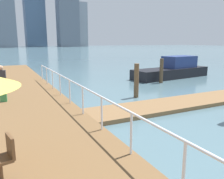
{
  "coord_description": "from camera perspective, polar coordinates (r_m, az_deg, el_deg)",
  "views": [
    {
      "loc": [
        -5.85,
        1.21,
        3.1
      ],
      "look_at": [
        -1.81,
        9.43,
        1.18
      ],
      "focal_mm": 36.83,
      "sensor_mm": 36.0,
      "label": 1
    }
  ],
  "objects": [
    {
      "name": "dock_piling_2",
      "position": [
        12.9,
        6.07,
        2.19
      ],
      "size": [
        0.27,
        0.27,
        1.91
      ],
      "primitive_type": "cylinder",
      "color": "brown",
      "rests_on": "ground_plane"
    },
    {
      "name": "cafe_chair_0",
      "position": [
        5.12,
        -25.12,
        -14.48
      ],
      "size": [
        0.55,
        0.53,
        0.9
      ],
      "color": "brown",
      "rests_on": "boardwalk"
    },
    {
      "name": "skyline_tower_5",
      "position": [
        149.21,
        -11.09,
        21.01
      ],
      "size": [
        13.18,
        7.97,
        54.89
      ],
      "primitive_type": "cube",
      "rotation": [
        0.0,
        0.0,
        0.09
      ],
      "color": "slate",
      "rests_on": "ground_plane"
    },
    {
      "name": "skyline_tower_4",
      "position": [
        155.1,
        -18.6,
        15.42
      ],
      "size": [
        11.86,
        10.61,
        28.83
      ],
      "primitive_type": "cube",
      "rotation": [
        0.0,
        0.0,
        0.02
      ],
      "color": "slate",
      "rests_on": "ground_plane"
    },
    {
      "name": "dock_piling_3",
      "position": [
        17.85,
        12.15,
        4.56
      ],
      "size": [
        0.28,
        0.28,
        1.85
      ],
      "primitive_type": "cylinder",
      "color": "brown",
      "rests_on": "ground_plane"
    },
    {
      "name": "pedestrian_1",
      "position": [
        11.48,
        -25.62,
        1.44
      ],
      "size": [
        0.39,
        0.27,
        1.66
      ],
      "color": "#3F8C4C",
      "rests_on": "boardwalk"
    },
    {
      "name": "skyline_tower_6",
      "position": [
        159.87,
        -8.11,
        15.56
      ],
      "size": [
        8.12,
        13.82,
        27.62
      ],
      "primitive_type": "cube",
      "rotation": [
        0.0,
        0.0,
        -0.05
      ],
      "color": "#8C939E",
      "rests_on": "ground_plane"
    },
    {
      "name": "boardwalk_railing",
      "position": [
        7.03,
        -2.59,
        -3.49
      ],
      "size": [
        0.06,
        21.29,
        1.08
      ],
      "color": "white",
      "rests_on": "boardwalk"
    },
    {
      "name": "moored_boat_1",
      "position": [
        20.9,
        14.93,
        4.75
      ],
      "size": [
        7.65,
        2.96,
        1.85
      ],
      "color": "black",
      "rests_on": "ground_plane"
    },
    {
      "name": "floating_dock",
      "position": [
        13.0,
        21.47,
        -2.4
      ],
      "size": [
        14.16,
        2.0,
        0.18
      ],
      "primitive_type": "cube",
      "color": "olive",
      "rests_on": "ground_plane"
    },
    {
      "name": "ground_plane",
      "position": [
        19.92,
        -8.78,
        2.74
      ],
      "size": [
        300.0,
        300.0,
        0.0
      ],
      "primitive_type": "plane",
      "color": "slate"
    }
  ]
}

